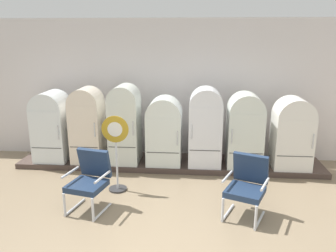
{
  "coord_description": "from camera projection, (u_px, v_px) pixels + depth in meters",
  "views": [
    {
      "loc": [
        0.54,
        -3.63,
        2.68
      ],
      "look_at": [
        -0.01,
        2.75,
        0.93
      ],
      "focal_mm": 36.41,
      "sensor_mm": 36.0,
      "label": 1
    }
  ],
  "objects": [
    {
      "name": "refrigerator_4",
      "position": [
        205.0,
        125.0,
        6.73
      ],
      "size": [
        0.65,
        0.66,
        1.56
      ],
      "color": "white",
      "rests_on": "display_plinth"
    },
    {
      "name": "refrigerator_5",
      "position": [
        245.0,
        128.0,
        6.69
      ],
      "size": [
        0.68,
        0.68,
        1.47
      ],
      "color": "silver",
      "rests_on": "display_plinth"
    },
    {
      "name": "back_wall",
      "position": [
        172.0,
        89.0,
        7.37
      ],
      "size": [
        11.76,
        0.12,
        2.99
      ],
      "color": "silver",
      "rests_on": "ground"
    },
    {
      "name": "sign_stand",
      "position": [
        116.0,
        155.0,
        5.85
      ],
      "size": [
        0.46,
        0.32,
        1.36
      ],
      "color": "#2D2D30",
      "rests_on": "ground"
    },
    {
      "name": "refrigerator_6",
      "position": [
        292.0,
        131.0,
        6.62
      ],
      "size": [
        0.72,
        0.66,
        1.39
      ],
      "color": "white",
      "rests_on": "display_plinth"
    },
    {
      "name": "armchair_right",
      "position": [
        247.0,
        184.0,
        5.07
      ],
      "size": [
        0.74,
        0.78,
        0.94
      ],
      "color": "silver",
      "rests_on": "ground"
    },
    {
      "name": "refrigerator_2",
      "position": [
        125.0,
        122.0,
        6.88
      ],
      "size": [
        0.58,
        0.69,
        1.59
      ],
      "color": "silver",
      "rests_on": "display_plinth"
    },
    {
      "name": "refrigerator_3",
      "position": [
        164.0,
        129.0,
        6.83
      ],
      "size": [
        0.69,
        0.66,
        1.37
      ],
      "color": "silver",
      "rests_on": "display_plinth"
    },
    {
      "name": "display_plinth",
      "position": [
        169.0,
        163.0,
        7.14
      ],
      "size": [
        6.24,
        0.95,
        0.11
      ],
      "primitive_type": "cube",
      "color": "#453630",
      "rests_on": "ground"
    },
    {
      "name": "refrigerator_1",
      "position": [
        87.0,
        123.0,
        6.92
      ],
      "size": [
        0.61,
        0.63,
        1.53
      ],
      "color": "beige",
      "rests_on": "display_plinth"
    },
    {
      "name": "refrigerator_0",
      "position": [
        52.0,
        124.0,
        7.04
      ],
      "size": [
        0.67,
        0.72,
        1.44
      ],
      "color": "white",
      "rests_on": "display_plinth"
    },
    {
      "name": "armchair_left",
      "position": [
        90.0,
        178.0,
        5.27
      ],
      "size": [
        0.68,
        0.73,
        0.94
      ],
      "color": "silver",
      "rests_on": "ground"
    }
  ]
}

